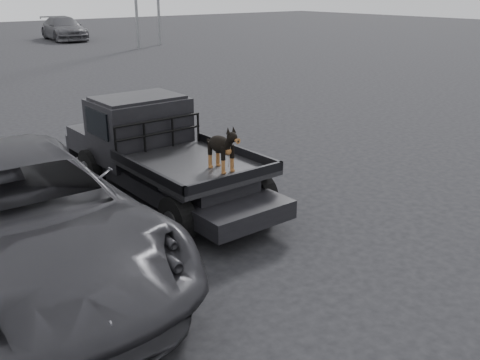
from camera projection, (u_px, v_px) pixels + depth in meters
ground at (273, 233)px, 8.72m from camera, size 120.00×120.00×0.00m
flatbed_ute at (166, 175)px, 10.03m from camera, size 2.00×5.40×0.92m
ute_cab at (139, 119)px, 10.42m from camera, size 1.72×1.30×0.88m
headache_rack at (159, 135)px, 9.92m from camera, size 1.80×0.08×0.55m
dog at (221, 148)px, 8.76m from camera, size 0.32×0.60×0.74m
parked_suv at (19, 218)px, 7.16m from camera, size 3.04×6.31×1.73m
distant_car_b at (64, 29)px, 39.63m from camera, size 2.93×5.97×1.67m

